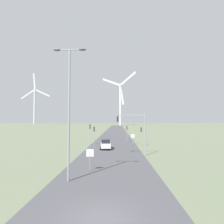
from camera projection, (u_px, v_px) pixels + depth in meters
name	position (u px, v px, depth m)	size (l,w,h in m)	color
ground_plane	(100.00, 220.00, 9.50)	(600.00, 600.00, 0.00)	#667056
road_surface	(115.00, 137.00, 57.42)	(10.00, 240.00, 0.01)	#47474C
streetlamp	(69.00, 99.00, 15.91)	(3.06, 0.32, 12.04)	#93999E
stop_sign_near	(90.00, 156.00, 18.82)	(0.81, 0.07, 2.31)	#93999E
stop_sign_far	(133.00, 137.00, 38.77)	(0.81, 0.07, 2.29)	#93999E
traffic_light_post_near_left	(94.00, 132.00, 35.23)	(0.28, 0.34, 4.08)	#93999E
traffic_light_post_near_right	(141.00, 132.00, 36.56)	(0.28, 0.34, 3.89)	#93999E
traffic_light_post_mid_left	(90.00, 130.00, 38.39)	(0.28, 0.34, 4.46)	#93999E
traffic_light_post_mid_right	(127.00, 130.00, 44.17)	(0.28, 0.33, 3.87)	#93999E
traffic_light_mast_overhead	(134.00, 125.00, 27.09)	(5.06, 0.35, 6.42)	#93999E
car_approaching	(106.00, 144.00, 32.99)	(2.12, 4.23, 1.83)	white
wind_turbine_far_left	(35.00, 102.00, 221.60)	(36.80, 2.60, 65.22)	silver
wind_turbine_left	(120.00, 100.00, 171.39)	(33.44, 8.44, 52.52)	silver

